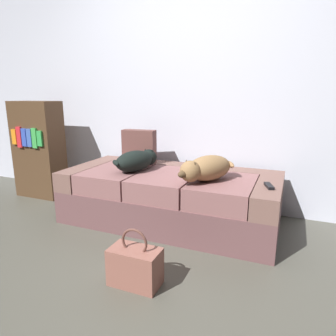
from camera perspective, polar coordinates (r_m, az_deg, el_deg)
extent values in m
plane|color=#4B4A41|center=(2.06, -12.14, -21.13)|extent=(10.00, 10.00, 0.00)
cube|color=silver|center=(3.23, 4.59, 17.75)|extent=(6.40, 0.10, 2.80)
cube|color=brown|center=(2.86, 0.39, -7.20)|extent=(1.94, 0.89, 0.30)
cube|color=brown|center=(3.20, -14.19, -0.82)|extent=(0.20, 0.89, 0.18)
cube|color=brown|center=(2.59, 18.55, -4.51)|extent=(0.20, 0.89, 0.18)
cube|color=brown|center=(3.09, 2.83, -0.92)|extent=(1.54, 0.20, 0.18)
cube|color=#815555|center=(2.92, -9.72, -1.96)|extent=(0.50, 0.68, 0.18)
cube|color=#815555|center=(2.69, -0.41, -3.12)|extent=(0.50, 0.68, 0.18)
cube|color=#815555|center=(2.54, 10.33, -4.36)|extent=(0.50, 0.68, 0.18)
ellipsoid|color=black|center=(2.79, -6.37, 1.31)|extent=(0.34, 0.46, 0.19)
sphere|color=black|center=(2.93, -3.68, 2.05)|extent=(0.15, 0.15, 0.15)
ellipsoid|color=black|center=(2.98, -2.78, 2.09)|extent=(0.08, 0.10, 0.05)
cone|color=black|center=(2.95, -4.31, 3.26)|extent=(0.04, 0.04, 0.04)
cone|color=black|center=(2.89, -3.06, 3.07)|extent=(0.04, 0.04, 0.04)
ellipsoid|color=black|center=(2.70, -9.86, 0.96)|extent=(0.15, 0.15, 0.04)
ellipsoid|color=olive|center=(2.51, 7.74, 0.03)|extent=(0.43, 0.51, 0.20)
sphere|color=olive|center=(2.35, 4.24, -0.64)|extent=(0.17, 0.17, 0.17)
ellipsoid|color=brown|center=(2.31, 2.89, -1.17)|extent=(0.10, 0.12, 0.06)
cone|color=brown|center=(2.31, 5.07, 0.66)|extent=(0.04, 0.04, 0.05)
cone|color=brown|center=(2.37, 3.49, 1.05)|extent=(0.04, 0.04, 0.05)
ellipsoid|color=olive|center=(2.62, 11.55, 0.71)|extent=(0.14, 0.17, 0.05)
cube|color=black|center=(2.43, 18.53, -3.22)|extent=(0.09, 0.16, 0.02)
cube|color=brown|center=(3.13, -5.48, 4.07)|extent=(0.35, 0.15, 0.34)
cube|color=#8B5548|center=(2.00, -6.24, -18.05)|extent=(0.32, 0.18, 0.24)
torus|color=brown|center=(1.91, -6.37, -13.71)|extent=(0.18, 0.02, 0.18)
cube|color=#4B3320|center=(3.81, -23.20, 3.22)|extent=(0.56, 0.28, 1.10)
cube|color=orange|center=(3.82, -27.01, 5.28)|extent=(0.06, 0.02, 0.17)
cube|color=red|center=(3.76, -26.27, 5.25)|extent=(0.06, 0.02, 0.23)
cube|color=#314DB8|center=(3.71, -25.50, 5.23)|extent=(0.06, 0.02, 0.20)
cube|color=#3B5DB7|center=(3.65, -24.71, 5.20)|extent=(0.06, 0.02, 0.20)
cube|color=green|center=(3.60, -23.89, 5.17)|extent=(0.06, 0.02, 0.22)
cube|color=green|center=(3.55, -23.06, 5.14)|extent=(0.06, 0.02, 0.17)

